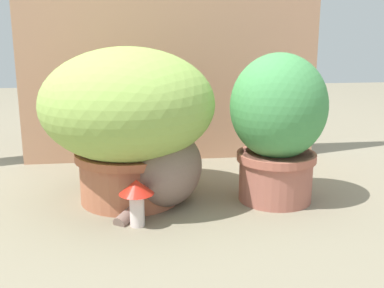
{
  "coord_description": "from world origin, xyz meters",
  "views": [
    {
      "loc": [
        -0.05,
        -1.35,
        0.51
      ],
      "look_at": [
        0.13,
        -0.01,
        0.18
      ],
      "focal_mm": 43.75,
      "sensor_mm": 36.0,
      "label": 1
    }
  ],
  "objects_px": {
    "cat": "(172,164)",
    "leafy_planter": "(278,124)",
    "mushroom_ornament_red": "(137,194)",
    "mushroom_ornament_pink": "(143,174)",
    "grass_planter": "(128,115)"
  },
  "relations": [
    {
      "from": "grass_planter",
      "to": "leafy_planter",
      "type": "bearing_deg",
      "value": -7.85
    },
    {
      "from": "grass_planter",
      "to": "mushroom_ornament_red",
      "type": "relative_size",
      "value": 4.0
    },
    {
      "from": "mushroom_ornament_red",
      "to": "mushroom_ornament_pink",
      "type": "height_order",
      "value": "mushroom_ornament_pink"
    },
    {
      "from": "mushroom_ornament_pink",
      "to": "cat",
      "type": "bearing_deg",
      "value": 26.41
    },
    {
      "from": "mushroom_ornament_pink",
      "to": "grass_planter",
      "type": "bearing_deg",
      "value": 112.66
    },
    {
      "from": "cat",
      "to": "leafy_planter",
      "type": "bearing_deg",
      "value": -2.91
    },
    {
      "from": "leafy_planter",
      "to": "mushroom_ornament_red",
      "type": "bearing_deg",
      "value": -161.15
    },
    {
      "from": "leafy_planter",
      "to": "cat",
      "type": "xyz_separation_m",
      "value": [
        -0.32,
        0.02,
        -0.12
      ]
    },
    {
      "from": "cat",
      "to": "mushroom_ornament_pink",
      "type": "height_order",
      "value": "cat"
    },
    {
      "from": "grass_planter",
      "to": "mushroom_ornament_pink",
      "type": "distance_m",
      "value": 0.18
    },
    {
      "from": "mushroom_ornament_red",
      "to": "grass_planter",
      "type": "bearing_deg",
      "value": 94.71
    },
    {
      "from": "cat",
      "to": "mushroom_ornament_red",
      "type": "distance_m",
      "value": 0.2
    },
    {
      "from": "mushroom_ornament_pink",
      "to": "mushroom_ornament_red",
      "type": "bearing_deg",
      "value": -99.86
    },
    {
      "from": "grass_planter",
      "to": "mushroom_ornament_red",
      "type": "bearing_deg",
      "value": -85.29
    },
    {
      "from": "grass_planter",
      "to": "mushroom_ornament_pink",
      "type": "relative_size",
      "value": 3.49
    }
  ]
}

